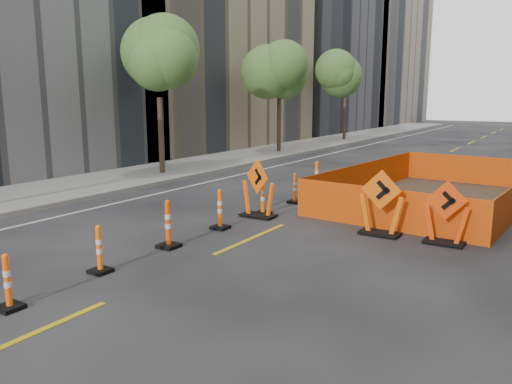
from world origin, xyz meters
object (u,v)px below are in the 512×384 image
Objects in this scene: channelizer_2 at (7,282)px; channelizer_7 at (295,188)px; chevron_sign_center at (381,203)px; chevron_sign_right at (446,213)px; channelizer_3 at (99,249)px; channelizer_4 at (168,224)px; chevron_sign_left at (258,188)px; channelizer_5 at (220,209)px; channelizer_6 at (263,197)px; channelizer_8 at (317,177)px.

channelizer_2 is 9.60m from channelizer_7.
chevron_sign_center is 1.50m from chevron_sign_right.
chevron_sign_right reaches higher than channelizer_7.
channelizer_3 is 0.86× the size of channelizer_4.
channelizer_3 is at bearing -90.31° from channelizer_4.
chevron_sign_left is at bearing -89.28° from channelizer_7.
channelizer_2 is 0.89× the size of channelizer_5.
chevron_sign_center is 1.09× the size of chevron_sign_right.
channelizer_4 is (-0.11, 3.84, 0.09)m from channelizer_2.
channelizer_6 is 3.57m from chevron_sign_center.
chevron_sign_center is (3.66, 3.54, 0.26)m from channelizer_4.
channelizer_5 is (0.02, 1.92, -0.03)m from channelizer_4.
chevron_sign_center reaches higher than channelizer_3.
chevron_sign_left reaches higher than chevron_sign_right.
channelizer_5 reaches higher than channelizer_7.
chevron_sign_right is at bearing -23.56° from channelizer_7.
channelizer_6 is (0.12, 3.84, -0.03)m from channelizer_4.
channelizer_5 is 1.65m from chevron_sign_left.
chevron_sign_left is (0.03, -2.23, 0.34)m from channelizer_7.
channelizer_7 is at bearing 89.71° from channelizer_6.
channelizer_6 is (0.13, 5.76, 0.05)m from channelizer_3.
channelizer_4 is 7.68m from channelizer_8.
channelizer_2 is 11.52m from channelizer_8.
channelizer_5 is at bearing 89.48° from channelizer_4.
channelizer_6 is 1.92m from channelizer_7.
channelizer_3 is at bearing -89.93° from channelizer_8.
channelizer_3 is 0.91× the size of channelizer_6.
chevron_sign_left is at bearing 177.19° from chevron_sign_center.
chevron_sign_right is at bearing 46.72° from channelizer_3.
channelizer_8 is 5.54m from chevron_sign_center.
channelizer_2 is at bearing -66.50° from chevron_sign_left.
channelizer_3 is 0.91× the size of channelizer_5.
channelizer_8 is (-0.15, 1.92, 0.08)m from channelizer_7.
channelizer_4 reaches higher than channelizer_2.
channelizer_8 is at bearing 90.16° from channelizer_4.
channelizer_7 is at bearing 114.54° from chevron_sign_left.
chevron_sign_right reaches higher than channelizer_4.
channelizer_7 is 4.18m from chevron_sign_center.
channelizer_2 is 7.38m from chevron_sign_left.
channelizer_4 is 5.10m from chevron_sign_center.
channelizer_3 is at bearing -90.42° from channelizer_5.
channelizer_3 is at bearing -67.90° from chevron_sign_left.
channelizer_4 is 1.92m from channelizer_5.
channelizer_7 is (0.01, 1.92, -0.04)m from channelizer_6.
channelizer_5 reaches higher than channelizer_3.
chevron_sign_left is 3.50m from chevron_sign_center.
channelizer_4 is 3.84m from channelizer_6.
chevron_sign_left reaches higher than channelizer_3.
chevron_sign_right is (5.17, 5.49, 0.27)m from channelizer_3.
channelizer_4 reaches higher than channelizer_5.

